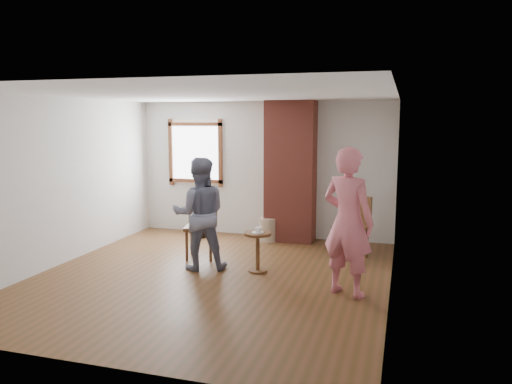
{
  "coord_description": "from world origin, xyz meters",
  "views": [
    {
      "loc": [
        2.62,
        -6.48,
        2.26
      ],
      "look_at": [
        0.44,
        0.8,
        1.15
      ],
      "focal_mm": 35.0,
      "sensor_mm": 36.0,
      "label": 1
    }
  ],
  "objects_px": {
    "dining_chair_left": "(202,223)",
    "side_table": "(258,245)",
    "man": "(200,214)",
    "dining_chair_right": "(354,223)",
    "person_pink": "(348,222)",
    "stoneware_crock": "(268,229)"
  },
  "relations": [
    {
      "from": "dining_chair_left",
      "to": "side_table",
      "type": "height_order",
      "value": "dining_chair_left"
    },
    {
      "from": "side_table",
      "to": "man",
      "type": "distance_m",
      "value": 0.99
    },
    {
      "from": "dining_chair_right",
      "to": "side_table",
      "type": "bearing_deg",
      "value": -111.82
    },
    {
      "from": "dining_chair_right",
      "to": "person_pink",
      "type": "distance_m",
      "value": 1.87
    },
    {
      "from": "stoneware_crock",
      "to": "man",
      "type": "height_order",
      "value": "man"
    },
    {
      "from": "stoneware_crock",
      "to": "person_pink",
      "type": "height_order",
      "value": "person_pink"
    },
    {
      "from": "stoneware_crock",
      "to": "dining_chair_left",
      "type": "distance_m",
      "value": 1.59
    },
    {
      "from": "dining_chair_left",
      "to": "man",
      "type": "xyz_separation_m",
      "value": [
        0.24,
        -0.64,
        0.28
      ]
    },
    {
      "from": "person_pink",
      "to": "stoneware_crock",
      "type": "bearing_deg",
      "value": -31.61
    },
    {
      "from": "stoneware_crock",
      "to": "dining_chair_right",
      "type": "relative_size",
      "value": 0.44
    },
    {
      "from": "stoneware_crock",
      "to": "dining_chair_right",
      "type": "bearing_deg",
      "value": -22.09
    },
    {
      "from": "man",
      "to": "person_pink",
      "type": "relative_size",
      "value": 0.88
    },
    {
      "from": "person_pink",
      "to": "dining_chair_right",
      "type": "bearing_deg",
      "value": -63.6
    },
    {
      "from": "side_table",
      "to": "dining_chair_left",
      "type": "bearing_deg",
      "value": 154.45
    },
    {
      "from": "dining_chair_left",
      "to": "person_pink",
      "type": "bearing_deg",
      "value": -36.57
    },
    {
      "from": "man",
      "to": "stoneware_crock",
      "type": "bearing_deg",
      "value": -127.22
    },
    {
      "from": "dining_chair_left",
      "to": "man",
      "type": "distance_m",
      "value": 0.74
    },
    {
      "from": "stoneware_crock",
      "to": "side_table",
      "type": "relative_size",
      "value": 0.74
    },
    {
      "from": "side_table",
      "to": "man",
      "type": "relative_size",
      "value": 0.35
    },
    {
      "from": "dining_chair_right",
      "to": "side_table",
      "type": "distance_m",
      "value": 1.78
    },
    {
      "from": "dining_chair_left",
      "to": "dining_chair_right",
      "type": "bearing_deg",
      "value": 3.62
    },
    {
      "from": "dining_chair_left",
      "to": "person_pink",
      "type": "height_order",
      "value": "person_pink"
    }
  ]
}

